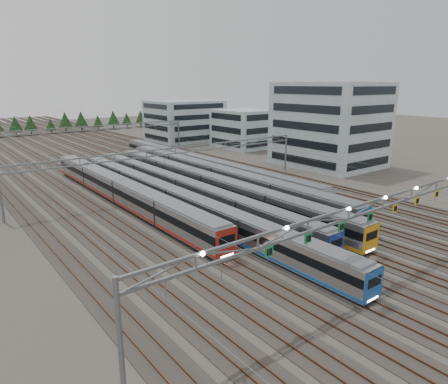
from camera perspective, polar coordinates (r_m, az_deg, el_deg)
ground at (r=45.31m, az=20.83°, el=-10.30°), size 400.00×400.00×0.00m
track_bed at (r=126.84m, az=-21.02°, el=6.46°), size 54.00×260.00×5.42m
train_a at (r=65.71m, az=-14.43°, el=0.14°), size 2.94×54.82×3.83m
train_b at (r=60.22m, az=-7.20°, el=-1.03°), size 2.67×67.01×3.48m
train_c at (r=66.36m, az=-5.94°, el=0.53°), size 2.64×61.79×3.43m
train_d at (r=67.93m, az=-2.28°, el=1.09°), size 2.89×62.41×3.76m
train_e at (r=73.00m, az=-0.87°, el=2.19°), size 3.04×61.00×3.96m
train_f at (r=84.74m, az=-3.09°, el=3.88°), size 2.75×66.52×3.58m
gantry_near at (r=42.76m, az=21.82°, el=-1.74°), size 56.36×0.61×8.08m
gantry_mid at (r=71.34m, az=-6.93°, el=5.17°), size 56.36×0.36×8.00m
gantry_far at (r=112.04m, az=-18.97°, el=8.13°), size 56.36×0.36×8.00m
depot_bldg_south at (r=96.84m, az=14.83°, el=9.30°), size 18.00×22.00×19.00m
depot_bldg_mid at (r=120.91m, az=2.88°, el=9.02°), size 14.00×16.00×11.17m
depot_bldg_north at (r=136.41m, az=-5.64°, el=10.11°), size 22.00×18.00×13.19m
treeline at (r=168.09m, az=-23.62°, el=9.09°), size 106.40×5.60×7.02m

